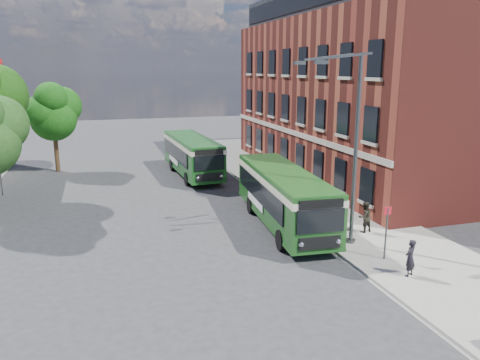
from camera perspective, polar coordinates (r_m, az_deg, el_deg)
name	(u,v)px	position (r m, az deg, el deg)	size (l,w,h in m)	color
ground	(235,242)	(23.13, -0.58, -7.59)	(120.00, 120.00, 0.00)	#2C2C2F
pavement	(299,190)	(32.61, 7.27, -1.27)	(6.00, 48.00, 0.15)	gray
kerb_line	(258,195)	(31.53, 2.19, -1.82)	(0.12, 48.00, 0.01)	beige
brick_office	(363,86)	(38.41, 14.82, 11.03)	(12.10, 26.00, 14.20)	maroon
street_lamp	(349,148)	(21.95, 13.14, 3.88)	(2.96, 2.38, 9.00)	#3E4244
bus_stop_sign	(386,229)	(21.34, 17.40, -5.77)	(0.35, 0.08, 2.52)	#3E4244
bus_front	(283,192)	(25.15, 5.28, -1.53)	(3.39, 10.86, 3.02)	#1B4C19
bus_rear	(192,153)	(37.15, -5.88, 3.35)	(3.01, 10.33, 3.02)	#174D1A
pedestrian_a	(410,258)	(20.16, 20.03, -8.91)	(0.56, 0.37, 1.54)	black
pedestrian_b	(365,217)	(24.68, 14.95, -4.37)	(0.78, 0.61, 1.60)	black
tree_right	(53,111)	(40.82, -21.79, 7.79)	(4.32, 4.11, 7.29)	#342313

